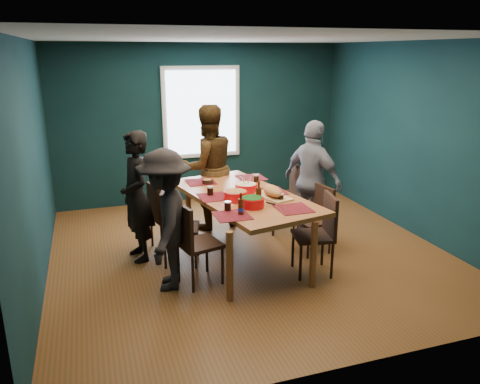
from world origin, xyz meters
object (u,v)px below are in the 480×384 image
(bowl_dumpling, at_px, (246,188))
(person_near_left, at_px, (166,220))
(cutting_board, at_px, (272,192))
(chair_right_mid, at_px, (318,214))
(person_far_left, at_px, (137,197))
(dining_table, at_px, (243,200))
(bowl_salad, at_px, (236,195))
(person_back, at_px, (208,167))
(chair_left_mid, at_px, (173,221))
(chair_left_near, at_px, (192,238))
(chair_right_far, at_px, (289,192))
(chair_right_near, at_px, (321,228))
(bowl_herbs, at_px, (252,202))
(chair_left_far, at_px, (162,212))
(person_right, at_px, (313,181))

(bowl_dumpling, bearing_deg, person_near_left, -153.68)
(bowl_dumpling, bearing_deg, cutting_board, -49.60)
(chair_right_mid, relative_size, person_far_left, 0.53)
(dining_table, relative_size, bowl_salad, 8.47)
(person_back, bearing_deg, chair_left_mid, 48.82)
(chair_left_near, relative_size, chair_right_far, 0.98)
(chair_right_near, distance_m, bowl_salad, 1.08)
(bowl_salad, bearing_deg, chair_right_far, 39.37)
(bowl_dumpling, relative_size, cutting_board, 0.43)
(chair_right_near, xyz_separation_m, bowl_herbs, (-0.78, 0.20, 0.34))
(dining_table, bearing_deg, bowl_salad, -140.05)
(chair_left_far, relative_size, person_back, 0.50)
(chair_right_far, relative_size, person_back, 0.54)
(chair_right_far, relative_size, cutting_board, 1.50)
(chair_right_near, distance_m, person_far_left, 2.29)
(dining_table, height_order, bowl_salad, bowl_salad)
(chair_left_near, bearing_deg, bowl_herbs, -12.34)
(cutting_board, bearing_deg, person_far_left, 143.18)
(person_far_left, xyz_separation_m, person_right, (2.40, -0.05, 0.01))
(chair_right_near, distance_m, bowl_dumpling, 1.07)
(chair_left_mid, relative_size, person_right, 0.57)
(chair_right_near, distance_m, person_near_left, 1.81)
(chair_left_mid, distance_m, chair_left_near, 0.64)
(dining_table, xyz_separation_m, chair_left_far, (-0.94, 0.55, -0.23))
(chair_right_near, xyz_separation_m, person_far_left, (-2.00, 1.09, 0.26))
(chair_right_mid, distance_m, cutting_board, 0.80)
(person_right, height_order, bowl_herbs, person_right)
(person_right, xyz_separation_m, bowl_herbs, (-1.18, -0.83, 0.07))
(person_right, bearing_deg, bowl_dumpling, 81.75)
(cutting_board, bearing_deg, person_back, 91.24)
(chair_left_near, height_order, person_near_left, person_near_left)
(chair_left_mid, bearing_deg, chair_left_far, 116.17)
(bowl_salad, height_order, bowl_dumpling, bowl_dumpling)
(chair_left_mid, xyz_separation_m, cutting_board, (1.17, -0.33, 0.35))
(chair_right_near, bearing_deg, chair_right_mid, 76.44)
(person_right, bearing_deg, chair_right_mid, 141.26)
(bowl_salad, bearing_deg, chair_right_near, -30.24)
(person_right, height_order, person_near_left, person_right)
(person_near_left, distance_m, bowl_herbs, 1.00)
(person_far_left, bearing_deg, chair_right_far, 88.63)
(person_far_left, distance_m, bowl_salad, 1.25)
(person_far_left, relative_size, person_back, 0.90)
(chair_left_far, height_order, person_back, person_back)
(chair_left_mid, height_order, bowl_salad, bowl_salad)
(chair_left_far, bearing_deg, dining_table, -43.64)
(bowl_herbs, bearing_deg, chair_right_near, -14.66)
(chair_right_near, bearing_deg, person_back, 125.20)
(chair_left_near, relative_size, bowl_herbs, 3.57)
(chair_left_far, height_order, chair_right_near, chair_right_near)
(chair_right_far, xyz_separation_m, chair_right_mid, (0.05, -0.82, -0.06))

